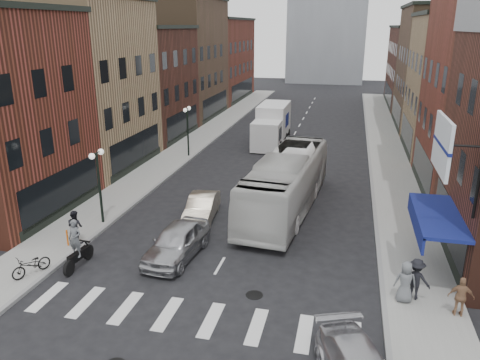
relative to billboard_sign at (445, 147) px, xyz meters
The scene contains 28 objects.
ground 10.56m from the billboard_sign, behind, with size 160.00×160.00×0.00m, color black.
sidewalk_left 28.12m from the billboard_sign, 128.47° to the left, with size 3.00×74.00×0.15m, color gray.
sidewalk_right 22.34m from the billboard_sign, 90.23° to the left, with size 3.00×74.00×0.15m, color gray.
curb_left 27.25m from the billboard_sign, 125.94° to the left, with size 0.20×74.00×0.16m, color gray.
curb_right 22.41m from the billboard_sign, 94.22° to the left, with size 0.20×74.00×0.16m, color gray.
crosswalk_stripes 11.12m from the billboard_sign, 157.82° to the right, with size 12.00×2.20×0.01m, color silver.
bldg_left_mid_a 27.17m from the billboard_sign, 150.21° to the left, with size 10.30×10.20×12.30m.
bldg_left_mid_b 33.30m from the billboard_sign, 135.10° to the left, with size 10.30×10.20×10.30m.
bldg_left_far_a 41.79m from the billboard_sign, 124.35° to the left, with size 10.30×12.20×13.30m.
bldg_left_far_b 53.93m from the billboard_sign, 115.93° to the left, with size 10.30×16.20×11.30m.
bldg_right_mid_b 24.36m from the billboard_sign, 74.75° to the left, with size 10.30×10.20×11.30m.
bldg_right_far_a 35.09m from the billboard_sign, 79.48° to the left, with size 10.30×12.20×12.30m.
bldg_right_far_b 48.93m from the billboard_sign, 82.47° to the left, with size 10.30×16.20×10.30m.
awning_blue 4.05m from the billboard_sign, 80.39° to the left, with size 1.80×5.00×0.78m.
billboard_sign is the anchor object (origin of this frame).
streetlamp_near 16.68m from the billboard_sign, 167.65° to the left, with size 0.32×1.22×4.11m.
streetlamp_far 23.92m from the billboard_sign, 132.41° to the left, with size 0.32×1.22×4.11m.
bike_rack 17.14m from the billboard_sign, behind, with size 0.08×0.68×0.80m.
box_truck 26.01m from the billboard_sign, 113.33° to the left, with size 2.53×8.00×3.48m.
motorcycle_rider 15.55m from the billboard_sign, behind, with size 0.67×2.25×2.29m.
transit_bus 11.24m from the billboard_sign, 130.16° to the left, with size 2.81×12.00×3.34m, color silver.
sedan_left_near 12.01m from the billboard_sign, behind, with size 1.86×4.62×1.57m, color #B0B0B5.
sedan_left_far 13.46m from the billboard_sign, 153.45° to the left, with size 1.43×4.10×1.35m, color #BBAD97.
parked_bicycle 17.17m from the billboard_sign, behind, with size 0.60×1.72×0.91m, color black.
ped_left_solo 16.82m from the billboard_sign, behind, with size 0.80×0.46×1.65m, color black.
ped_right_a 5.19m from the billboard_sign, 132.18° to the right, with size 1.08×0.54×1.67m, color black.
ped_right_b 5.47m from the billboard_sign, 52.59° to the right, with size 0.90×0.45×1.54m, color #906749.
ped_right_c 5.28m from the billboard_sign, 136.99° to the right, with size 0.81×0.53×1.66m, color slate.
Camera 1 is at (5.19, -17.00, 10.25)m, focal length 35.00 mm.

